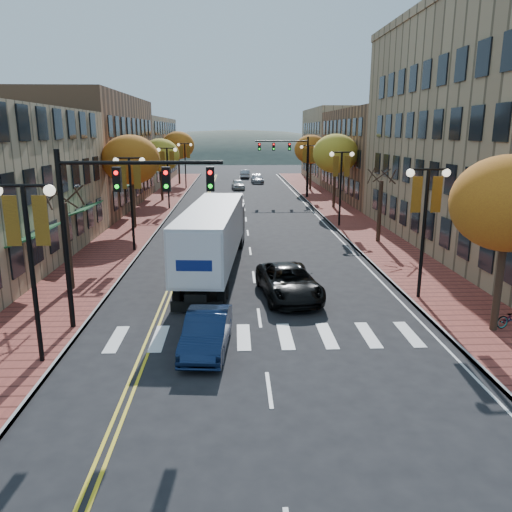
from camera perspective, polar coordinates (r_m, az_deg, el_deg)
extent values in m
plane|color=black|center=(17.45, 1.05, -11.82)|extent=(200.00, 200.00, 0.00)
cube|color=brown|center=(49.41, -11.82, 5.02)|extent=(4.00, 85.00, 0.15)
cube|color=brown|center=(49.77, 9.17, 5.20)|extent=(4.00, 85.00, 0.15)
cube|color=brown|center=(54.13, -20.06, 11.03)|extent=(12.00, 24.00, 11.00)
cube|color=#9E8966|center=(78.37, -14.56, 11.57)|extent=(12.00, 26.00, 9.50)
cube|color=brown|center=(60.93, 16.50, 11.08)|extent=(15.00, 24.00, 10.00)
cube|color=#9E8966|center=(82.04, 11.54, 12.35)|extent=(15.00, 20.00, 11.00)
cylinder|color=#382619|center=(25.56, -20.68, 1.03)|extent=(0.28, 0.28, 4.20)
cylinder|color=#382619|center=(40.78, -13.88, 6.62)|extent=(0.28, 0.28, 4.90)
ellipsoid|color=orange|center=(40.52, -14.12, 10.63)|extent=(4.48, 4.48, 3.81)
cylinder|color=#382619|center=(56.48, -10.74, 8.58)|extent=(0.28, 0.28, 4.55)
ellipsoid|color=gold|center=(56.30, -10.86, 11.26)|extent=(4.16, 4.16, 3.54)
cylinder|color=#382619|center=(74.26, -8.80, 10.13)|extent=(0.28, 0.28, 5.04)
ellipsoid|color=orange|center=(74.13, -8.88, 12.40)|extent=(4.61, 4.61, 3.92)
cylinder|color=#382619|center=(20.95, 26.12, -1.76)|extent=(0.28, 0.28, 4.55)
ellipsoid|color=orange|center=(20.45, 26.91, 5.39)|extent=(4.16, 4.16, 3.54)
cylinder|color=#382619|center=(35.53, 13.94, 4.99)|extent=(0.28, 0.28, 4.20)
cylinder|color=#382619|center=(50.91, 8.95, 8.28)|extent=(0.28, 0.28, 4.90)
ellipsoid|color=gold|center=(50.71, 9.07, 11.49)|extent=(4.48, 4.48, 3.81)
cylinder|color=#382619|center=(66.62, 6.25, 9.64)|extent=(0.28, 0.28, 4.76)
ellipsoid|color=orange|center=(66.46, 6.31, 12.03)|extent=(4.35, 4.35, 3.70)
cylinder|color=black|center=(17.59, -24.12, -2.43)|extent=(0.16, 0.16, 6.00)
cylinder|color=black|center=(17.04, -25.14, 7.29)|extent=(1.60, 0.10, 0.10)
sphere|color=#FFF2CC|center=(16.77, -22.54, 6.94)|extent=(0.36, 0.36, 0.36)
cube|color=orange|center=(17.36, -26.13, 3.61)|extent=(0.45, 0.03, 1.60)
cube|color=orange|center=(17.02, -23.35, 3.71)|extent=(0.45, 0.03, 1.60)
cylinder|color=black|center=(32.66, -14.01, 5.54)|extent=(0.16, 0.16, 6.00)
cylinder|color=black|center=(32.37, -14.33, 10.80)|extent=(1.60, 0.10, 0.10)
sphere|color=#FFF2CC|center=(32.55, -15.72, 10.46)|extent=(0.36, 0.36, 0.36)
sphere|color=#FFF2CC|center=(32.22, -12.90, 10.60)|extent=(0.36, 0.36, 0.36)
cube|color=orange|center=(32.54, -15.00, 8.83)|extent=(0.45, 0.03, 1.60)
cube|color=orange|center=(32.35, -13.42, 8.89)|extent=(0.45, 0.03, 1.60)
cylinder|color=black|center=(50.30, -10.01, 8.62)|extent=(0.16, 0.16, 6.00)
cylinder|color=black|center=(50.12, -10.16, 12.04)|extent=(1.60, 0.10, 0.10)
sphere|color=#FFF2CC|center=(50.23, -11.08, 11.83)|extent=(0.36, 0.36, 0.36)
sphere|color=#FFF2CC|center=(50.02, -9.23, 11.90)|extent=(0.36, 0.36, 0.36)
cube|color=orange|center=(50.22, -10.62, 10.76)|extent=(0.45, 0.03, 1.60)
cube|color=orange|center=(50.11, -9.59, 10.80)|extent=(0.45, 0.03, 1.60)
cylinder|color=black|center=(68.13, -8.08, 10.08)|extent=(0.16, 0.16, 6.00)
cylinder|color=black|center=(68.00, -8.16, 12.60)|extent=(1.60, 0.10, 0.10)
sphere|color=#FFF2CC|center=(68.08, -8.85, 12.46)|extent=(0.36, 0.36, 0.36)
sphere|color=#FFF2CC|center=(67.93, -7.47, 12.50)|extent=(0.36, 0.36, 0.36)
cube|color=orange|center=(68.08, -8.52, 11.67)|extent=(0.45, 0.03, 1.60)
cube|color=orange|center=(67.99, -7.75, 11.69)|extent=(0.45, 0.03, 1.60)
cylinder|color=black|center=(23.73, 18.56, 2.11)|extent=(0.16, 0.16, 6.00)
cylinder|color=black|center=(23.33, 19.14, 9.34)|extent=(1.60, 0.10, 0.10)
sphere|color=#FFF2CC|center=(23.06, 17.24, 9.06)|extent=(0.36, 0.36, 0.36)
sphere|color=#FFF2CC|center=(23.64, 20.94, 8.87)|extent=(0.36, 0.36, 0.36)
cube|color=orange|center=(23.27, 17.88, 6.69)|extent=(0.45, 0.03, 1.60)
cube|color=orange|center=(23.60, 19.95, 6.62)|extent=(0.45, 0.03, 1.60)
cylinder|color=black|center=(40.83, 9.63, 7.41)|extent=(0.16, 0.16, 6.00)
cylinder|color=black|center=(40.60, 9.80, 11.61)|extent=(1.60, 0.10, 0.10)
sphere|color=#FFF2CC|center=(40.44, 8.66, 11.43)|extent=(0.36, 0.36, 0.36)
sphere|color=#FFF2CC|center=(40.78, 10.91, 11.36)|extent=(0.36, 0.36, 0.36)
cube|color=orange|center=(40.56, 9.11, 10.08)|extent=(0.45, 0.03, 1.60)
cube|color=orange|center=(40.75, 10.37, 10.05)|extent=(0.45, 0.03, 1.60)
cylinder|color=black|center=(58.47, 5.97, 9.50)|extent=(0.16, 0.16, 6.00)
cylinder|color=black|center=(58.31, 6.04, 12.44)|extent=(1.60, 0.10, 0.10)
sphere|color=#FFF2CC|center=(58.20, 5.24, 12.31)|extent=(0.36, 0.36, 0.36)
sphere|color=#FFF2CC|center=(58.43, 6.83, 12.27)|extent=(0.36, 0.36, 0.36)
cube|color=orange|center=(58.29, 5.57, 11.37)|extent=(0.45, 0.03, 1.60)
cube|color=orange|center=(58.42, 6.46, 11.35)|extent=(0.45, 0.03, 1.60)
cylinder|color=black|center=(20.16, -20.96, 1.34)|extent=(0.20, 0.20, 7.00)
cylinder|color=black|center=(19.01, -13.02, 10.34)|extent=(6.00, 0.14, 0.14)
cube|color=black|center=(19.23, -15.59, 8.43)|extent=(0.30, 0.25, 0.90)
sphere|color=#FF0C0C|center=(19.08, -15.73, 9.14)|extent=(0.16, 0.16, 0.16)
cube|color=black|center=(18.91, -10.21, 8.64)|extent=(0.30, 0.25, 0.90)
sphere|color=#FF0C0C|center=(18.75, -10.30, 9.36)|extent=(0.16, 0.16, 0.16)
cube|color=black|center=(18.77, -5.24, 8.76)|extent=(0.30, 0.25, 0.90)
sphere|color=#FF0C0C|center=(18.60, -5.28, 9.48)|extent=(0.16, 0.16, 0.16)
cylinder|color=black|center=(58.42, 5.88, 9.99)|extent=(0.20, 0.20, 7.00)
cylinder|color=black|center=(57.93, 2.94, 12.98)|extent=(6.00, 0.14, 0.14)
cube|color=black|center=(58.03, 3.84, 12.38)|extent=(0.30, 0.25, 0.90)
sphere|color=#FF0C0C|center=(57.89, 3.86, 12.62)|extent=(0.16, 0.16, 0.16)
cube|color=black|center=(57.86, 2.02, 12.39)|extent=(0.30, 0.25, 0.90)
sphere|color=#FF0C0C|center=(57.72, 2.04, 12.64)|extent=(0.16, 0.16, 0.16)
cube|color=black|center=(57.76, 0.38, 12.40)|extent=(0.30, 0.25, 0.90)
sphere|color=#FF0C0C|center=(57.61, 0.39, 12.64)|extent=(0.16, 0.16, 0.16)
cube|color=black|center=(26.91, -4.93, -0.65)|extent=(1.93, 12.24, 0.33)
cube|color=silver|center=(26.54, -5.01, 2.78)|extent=(3.43, 12.36, 2.63)
cube|color=black|center=(34.04, -3.42, 3.79)|extent=(2.57, 3.00, 2.35)
cylinder|color=black|center=(22.54, -8.93, -4.59)|extent=(0.40, 0.96, 0.94)
cylinder|color=black|center=(22.25, -3.92, -4.70)|extent=(0.40, 0.96, 0.94)
cylinder|color=black|center=(23.59, -8.41, -3.72)|extent=(0.40, 0.96, 0.94)
cylinder|color=black|center=(23.31, -3.63, -3.81)|extent=(0.40, 0.96, 0.94)
cylinder|color=black|center=(33.27, -5.27, 1.62)|extent=(0.40, 0.96, 0.94)
cylinder|color=black|center=(33.07, -1.88, 1.60)|extent=(0.40, 0.96, 0.94)
cylinder|color=black|center=(35.27, -4.84, 2.35)|extent=(0.40, 0.96, 0.94)
cylinder|color=black|center=(35.08, -1.64, 2.33)|extent=(0.40, 0.96, 0.94)
imported|color=#0D1B37|center=(18.03, -5.66, -8.59)|extent=(1.81, 4.32, 1.39)
imported|color=black|center=(23.46, 3.78, -2.98)|extent=(3.05, 5.62, 1.50)
imported|color=silver|center=(67.63, -2.07, 8.20)|extent=(1.94, 4.05, 1.33)
imported|color=#9B9AA2|center=(75.54, 0.15, 8.79)|extent=(1.93, 4.35, 1.24)
imported|color=#94949B|center=(83.58, -1.23, 9.35)|extent=(1.79, 4.30, 1.38)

